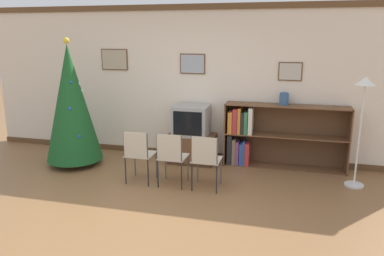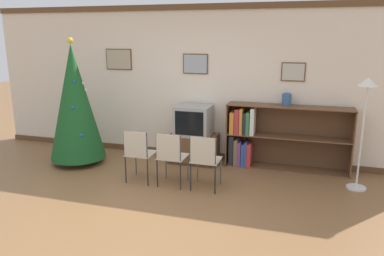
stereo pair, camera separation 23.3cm
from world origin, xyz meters
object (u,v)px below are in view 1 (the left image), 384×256
tv_console (191,148)px  standing_lamp (363,103)px  folding_chair_left (139,153)px  bookshelf (263,136)px  vase (284,98)px  christmas_tree (71,104)px  folding_chair_center (171,156)px  folding_chair_right (206,159)px  television (191,120)px

tv_console → standing_lamp: size_ratio=0.51×
folding_chair_left → bookshelf: bearing=36.0°
folding_chair_left → tv_console: bearing=66.0°
vase → standing_lamp: 1.25m
vase → standing_lamp: standing_lamp is taller
christmas_tree → folding_chair_left: size_ratio=2.62×
bookshelf → vase: 0.72m
christmas_tree → bookshelf: size_ratio=1.07×
christmas_tree → tv_console: (1.92, 0.62, -0.82)m
folding_chair_left → folding_chair_center: 0.51m
folding_chair_left → folding_chair_right: same height
standing_lamp → christmas_tree: bearing=-177.8°
television → folding_chair_center: television is taller
folding_chair_center → vase: vase is taller
television → bookshelf: bearing=5.3°
bookshelf → tv_console: bearing=-174.9°
standing_lamp → bookshelf: bearing=158.2°
christmas_tree → folding_chair_left: 1.62m
christmas_tree → tv_console: 2.18m
standing_lamp → folding_chair_right: bearing=-161.6°
tv_console → folding_chair_left: 1.28m
folding_chair_right → vase: bearing=51.7°
folding_chair_center → vase: (1.54, 1.30, 0.70)m
folding_chair_center → folding_chair_left: bearing=180.0°
vase → standing_lamp: size_ratio=0.12×
folding_chair_center → bookshelf: (1.23, 1.27, 0.05)m
folding_chair_center → vase: size_ratio=4.04×
folding_chair_right → bookshelf: (0.72, 1.27, 0.05)m
christmas_tree → folding_chair_left: (1.41, -0.53, -0.60)m
christmas_tree → folding_chair_right: christmas_tree is taller
folding_chair_right → tv_console: bearing=114.0°
bookshelf → standing_lamp: size_ratio=1.24×
bookshelf → folding_chair_center: bearing=-134.2°
television → folding_chair_left: size_ratio=0.73×
tv_console → vase: size_ratio=4.10×
folding_chair_center → christmas_tree: bearing=164.6°
christmas_tree → folding_chair_center: 2.08m
christmas_tree → vase: bearing=12.5°
bookshelf → christmas_tree: bearing=-166.9°
christmas_tree → television: bearing=17.9°
christmas_tree → folding_chair_left: christmas_tree is taller
vase → folding_chair_right: bearing=-128.3°
folding_chair_center → standing_lamp: size_ratio=0.50×
television → vase: (1.54, 0.15, 0.42)m
christmas_tree → folding_chair_right: size_ratio=2.62×
tv_console → folding_chair_left: folding_chair_left is taller
tv_console → television: (0.00, -0.00, 0.50)m
television → standing_lamp: 2.72m
television → bookshelf: (1.23, 0.11, -0.23)m
tv_console → vase: (1.54, 0.14, 0.93)m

